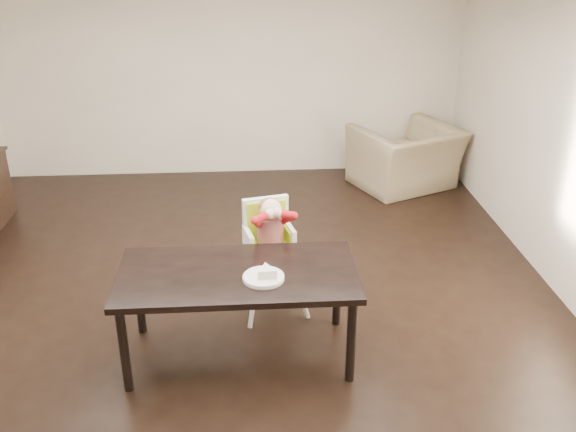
% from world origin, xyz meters
% --- Properties ---
extents(ground, '(7.00, 7.00, 0.00)m').
position_xyz_m(ground, '(0.00, 0.00, 0.00)').
color(ground, black).
rests_on(ground, ground).
extents(room_walls, '(6.02, 7.02, 2.71)m').
position_xyz_m(room_walls, '(0.00, 0.00, 1.86)').
color(room_walls, beige).
rests_on(room_walls, ground).
extents(dining_table, '(1.80, 0.90, 0.75)m').
position_xyz_m(dining_table, '(0.08, -0.61, 0.67)').
color(dining_table, black).
rests_on(dining_table, ground).
extents(high_chair, '(0.53, 0.53, 1.06)m').
position_xyz_m(high_chair, '(0.35, 0.08, 0.74)').
color(high_chair, white).
rests_on(high_chair, ground).
extents(plate, '(0.40, 0.40, 0.09)m').
position_xyz_m(plate, '(0.28, -0.73, 0.78)').
color(plate, white).
rests_on(plate, dining_table).
extents(armchair, '(1.42, 1.20, 1.05)m').
position_xyz_m(armchair, '(2.20, 2.80, 0.53)').
color(armchair, '#9B8863').
rests_on(armchair, ground).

